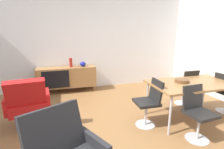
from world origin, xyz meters
name	(u,v)px	position (x,y,z in m)	size (l,w,h in m)	color
ground_plane	(106,132)	(0.00, 0.00, 0.00)	(8.32, 8.32, 0.00)	olive
wall_back	(84,42)	(0.00, 2.60, 1.40)	(6.80, 0.12, 2.80)	white
sideboard	(67,77)	(-0.57, 2.30, 0.44)	(1.60, 0.45, 0.72)	olive
vase_cobalt	(71,63)	(-0.44, 2.30, 0.85)	(0.09, 0.09, 0.25)	maroon
vase_sculptural_dark	(83,64)	(-0.11, 2.30, 0.79)	(0.17, 0.17, 0.13)	navy
dining_table	(192,85)	(1.71, 0.04, 0.70)	(1.60, 0.90, 0.74)	olive
wooden_bowl_on_table	(182,81)	(1.52, 0.10, 0.77)	(0.26, 0.26, 0.06)	brown
dining_chair_back_right	(186,86)	(2.06, 0.60, 0.47)	(0.40, 0.43, 0.86)	black
dining_chair_front_left	(197,111)	(1.35, -0.52, 0.47)	(0.43, 0.45, 0.86)	black
dining_chair_near_window	(149,101)	(0.82, 0.03, 0.47)	(0.43, 0.41, 0.86)	black
lounge_chair_red	(28,102)	(-1.27, 0.58, 0.47)	(0.78, 0.73, 0.95)	red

